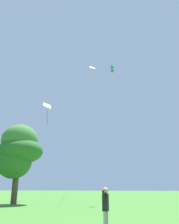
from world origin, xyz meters
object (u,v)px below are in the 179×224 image
at_px(kite_yellow_diamond, 47,111).
at_px(person_with_spool, 106,206).
at_px(kite_red_high, 92,75).
at_px(kite_teal_box, 112,71).
at_px(tree_right_cluster, 18,151).

bearing_deg(kite_yellow_diamond, person_with_spool, -56.75).
xyz_separation_m(kite_red_high, person_with_spool, (12.33, -37.99, -26.07)).
height_order(kite_teal_box, tree_right_cluster, kite_teal_box).
distance_m(kite_teal_box, tree_right_cluster, 17.16).
distance_m(kite_red_high, kite_yellow_diamond, 17.80).
xyz_separation_m(kite_teal_box, tree_right_cluster, (-10.86, -5.59, -12.05)).
relative_size(kite_red_high, tree_right_cluster, 3.17).
bearing_deg(kite_teal_box, kite_red_high, 116.02).
height_order(kite_teal_box, person_with_spool, kite_teal_box).
bearing_deg(tree_right_cluster, person_with_spool, -45.71).
distance_m(kite_red_high, tree_right_cluster, 31.13).
xyz_separation_m(kite_red_high, kite_yellow_diamond, (-4.63, -12.14, -12.18)).
bearing_deg(kite_red_high, kite_yellow_diamond, -110.87).
xyz_separation_m(kite_yellow_diamond, person_with_spool, (16.95, -25.86, -13.90)).
relative_size(kite_teal_box, person_with_spool, 10.63).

